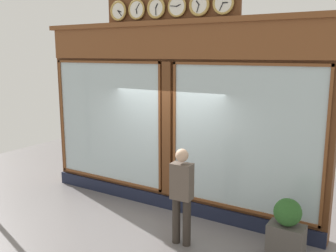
{
  "coord_description": "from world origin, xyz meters",
  "views": [
    {
      "loc": [
        -3.91,
        6.31,
        3.23
      ],
      "look_at": [
        0.0,
        0.0,
        1.78
      ],
      "focal_mm": 39.79,
      "sensor_mm": 36.0,
      "label": 1
    }
  ],
  "objects": [
    {
      "name": "shop_facade",
      "position": [
        0.0,
        -0.12,
        1.98
      ],
      "size": [
        6.41,
        0.42,
        4.4
      ],
      "color": "#5B3319",
      "rests_on": "ground_plane"
    },
    {
      "name": "planter_box",
      "position": [
        -2.64,
        0.73,
        0.3
      ],
      "size": [
        0.56,
        0.36,
        0.59
      ],
      "primitive_type": "cube",
      "color": "#4C4742",
      "rests_on": "ground_plane"
    },
    {
      "name": "planter_shrub",
      "position": [
        -2.64,
        0.73,
        0.81
      ],
      "size": [
        0.43,
        0.43,
        0.43
      ],
      "primitive_type": "sphere",
      "color": "#285623",
      "rests_on": "planter_box"
    },
    {
      "name": "pedestrian",
      "position": [
        -0.98,
        1.15,
        0.93
      ],
      "size": [
        0.37,
        0.24,
        1.69
      ],
      "color": "#312A24",
      "rests_on": "ground_plane"
    }
  ]
}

